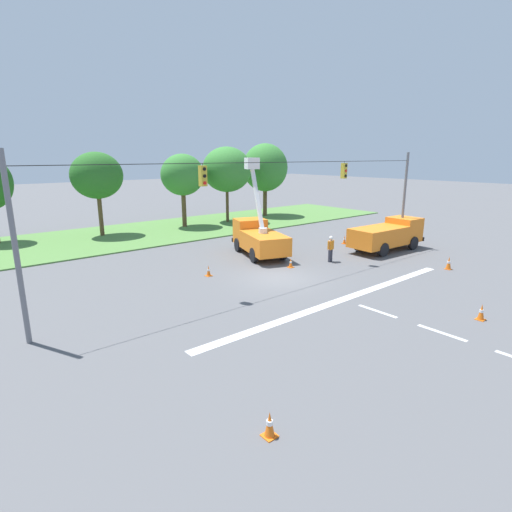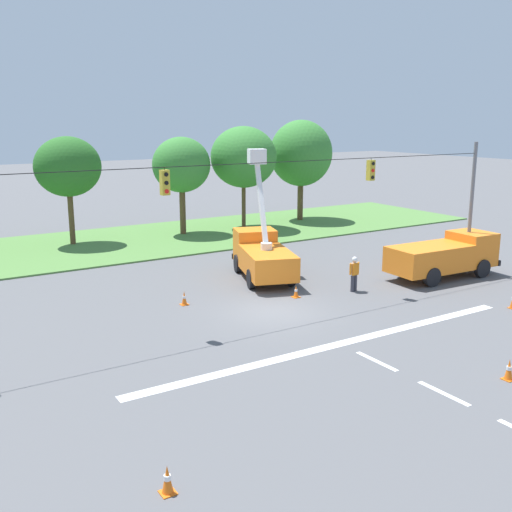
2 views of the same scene
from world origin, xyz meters
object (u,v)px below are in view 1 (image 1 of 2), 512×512
(traffic_cone_foreground_left, at_px, (209,271))
(traffic_cone_near_bucket, at_px, (291,263))
(tree_far_east, at_px, (227,170))
(utility_truck_bucket_lift, at_px, (258,236))
(traffic_cone_lane_edge_a, at_px, (270,424))
(tree_centre, at_px, (97,176))
(road_worker, at_px, (331,247))
(traffic_cone_foreground_right, at_px, (481,312))
(tree_east, at_px, (183,175))
(tree_east_end, at_px, (265,168))
(traffic_cone_lane_edge_b, at_px, (449,263))
(traffic_cone_mid_left, at_px, (344,240))
(utility_truck_support_near, at_px, (388,234))

(traffic_cone_foreground_left, bearing_deg, traffic_cone_near_bucket, -19.42)
(tree_far_east, relative_size, traffic_cone_foreground_left, 12.20)
(utility_truck_bucket_lift, bearing_deg, traffic_cone_lane_edge_a, -129.18)
(tree_centre, xyz_separation_m, traffic_cone_lane_edge_a, (-5.89, -28.98, -4.93))
(tree_far_east, height_order, road_worker, tree_far_east)
(traffic_cone_foreground_left, relative_size, traffic_cone_foreground_right, 0.90)
(tree_east, distance_m, tree_east_end, 11.11)
(traffic_cone_lane_edge_b, bearing_deg, traffic_cone_foreground_left, 145.76)
(traffic_cone_foreground_left, relative_size, traffic_cone_lane_edge_b, 0.79)
(traffic_cone_near_bucket, bearing_deg, tree_east, 82.58)
(traffic_cone_mid_left, distance_m, traffic_cone_near_bucket, 8.68)
(utility_truck_bucket_lift, height_order, traffic_cone_mid_left, utility_truck_bucket_lift)
(tree_centre, relative_size, traffic_cone_near_bucket, 11.92)
(traffic_cone_foreground_left, distance_m, traffic_cone_lane_edge_a, 14.35)
(utility_truck_bucket_lift, relative_size, traffic_cone_lane_edge_a, 9.62)
(traffic_cone_mid_left, xyz_separation_m, traffic_cone_near_bucket, (-8.37, -2.30, -0.03))
(utility_truck_bucket_lift, relative_size, traffic_cone_foreground_right, 9.53)
(road_worker, relative_size, traffic_cone_foreground_left, 2.74)
(tree_far_east, height_order, traffic_cone_lane_edge_a, tree_far_east)
(utility_truck_bucket_lift, relative_size, traffic_cone_foreground_left, 10.56)
(traffic_cone_foreground_left, distance_m, traffic_cone_foreground_right, 14.20)
(tree_east_end, height_order, traffic_cone_near_bucket, tree_east_end)
(traffic_cone_lane_edge_b, bearing_deg, road_worker, 125.66)
(utility_truck_support_near, bearing_deg, traffic_cone_near_bucket, 172.48)
(utility_truck_bucket_lift, xyz_separation_m, traffic_cone_lane_edge_a, (-12.16, -14.91, -1.04))
(traffic_cone_near_bucket, bearing_deg, tree_east_end, 53.29)
(tree_east_end, distance_m, road_worker, 21.74)
(tree_centre, distance_m, tree_far_east, 12.99)
(utility_truck_bucket_lift, relative_size, traffic_cone_mid_left, 10.30)
(tree_east, xyz_separation_m, traffic_cone_mid_left, (6.11, -15.05, -4.80))
(tree_east, height_order, traffic_cone_lane_edge_a, tree_east)
(traffic_cone_lane_edge_b, bearing_deg, tree_centre, 117.86)
(tree_centre, bearing_deg, traffic_cone_lane_edge_a, -101.48)
(tree_east, relative_size, traffic_cone_foreground_left, 11.08)
(utility_truck_bucket_lift, height_order, traffic_cone_foreground_left, utility_truck_bucket_lift)
(traffic_cone_lane_edge_a, relative_size, traffic_cone_lane_edge_b, 0.87)
(tree_far_east, bearing_deg, tree_east_end, 8.58)
(traffic_cone_lane_edge_a, bearing_deg, traffic_cone_mid_left, 33.71)
(traffic_cone_foreground_right, xyz_separation_m, traffic_cone_near_bucket, (-0.45, 11.31, -0.06))
(tree_far_east, distance_m, traffic_cone_foreground_right, 29.56)
(tree_centre, height_order, tree_east_end, tree_east_end)
(tree_centre, xyz_separation_m, road_worker, (8.73, -18.66, -4.28))
(tree_east_end, relative_size, utility_truck_bucket_lift, 1.22)
(utility_truck_bucket_lift, relative_size, utility_truck_support_near, 1.03)
(traffic_cone_near_bucket, bearing_deg, tree_far_east, 66.83)
(traffic_cone_mid_left, xyz_separation_m, traffic_cone_lane_edge_a, (-19.94, -13.30, 0.03))
(tree_centre, distance_m, road_worker, 21.04)
(tree_east_end, relative_size, traffic_cone_foreground_left, 12.90)
(tree_far_east, bearing_deg, traffic_cone_lane_edge_a, -123.95)
(tree_centre, bearing_deg, utility_truck_support_near, -52.52)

